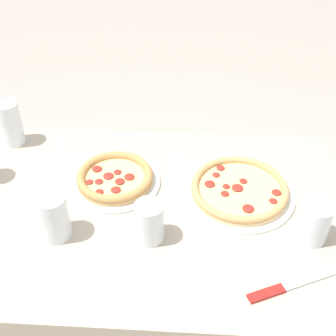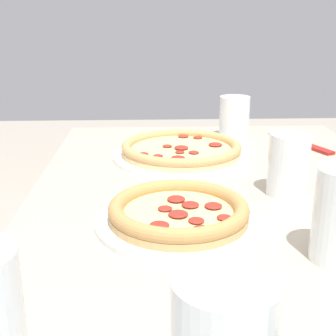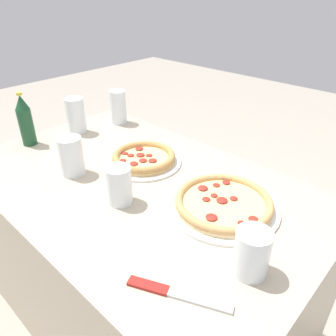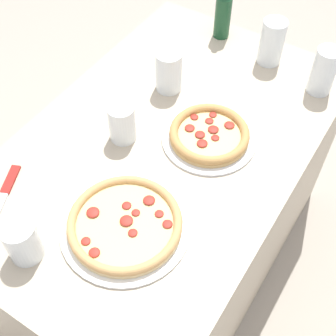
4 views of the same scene
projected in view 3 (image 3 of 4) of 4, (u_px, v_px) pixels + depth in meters
name	position (u px, v px, depth m)	size (l,w,h in m)	color
ground_plane	(144.00, 317.00, 1.46)	(8.00, 8.00, 0.00)	#A89E8E
table	(141.00, 259.00, 1.28)	(1.24, 0.77, 0.72)	#B7A88E
pizza_margherita	(144.00, 158.00, 1.21)	(0.28, 0.28, 0.04)	silver
pizza_veggie	(223.00, 203.00, 0.97)	(0.33, 0.33, 0.04)	white
glass_cola	(119.00, 187.00, 0.98)	(0.08, 0.08, 0.12)	white
glass_iced_tea	(76.00, 117.00, 1.43)	(0.08, 0.08, 0.15)	white
glass_water	(118.00, 108.00, 1.52)	(0.08, 0.08, 0.15)	white
glass_red_wine	(71.00, 157.00, 1.12)	(0.08, 0.08, 0.14)	white
glass_mango_juice	(251.00, 254.00, 0.74)	(0.08, 0.08, 0.12)	white
beer_bottle	(25.00, 121.00, 1.31)	(0.06, 0.06, 0.22)	#194728
knife	(174.00, 293.00, 0.71)	(0.23, 0.12, 0.01)	maroon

